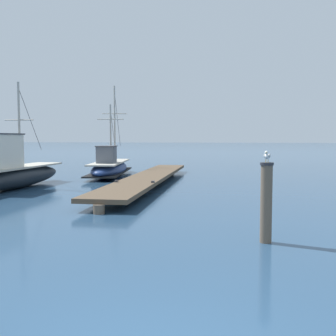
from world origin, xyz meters
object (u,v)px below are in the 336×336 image
at_px(perched_seagull, 267,156).
at_px(fishing_boat_1, 110,167).
at_px(fishing_boat_0, 14,172).
at_px(mooring_piling, 266,201).

bearing_deg(perched_seagull, fishing_boat_1, 122.79).
xyz_separation_m(fishing_boat_0, fishing_boat_1, (2.14, 6.78, -0.21)).
bearing_deg(fishing_boat_0, fishing_boat_1, 72.50).
bearing_deg(perched_seagull, fishing_boat_0, 146.57).
bearing_deg(mooring_piling, perched_seagull, 82.37).
bearing_deg(fishing_boat_0, perched_seagull, -33.43).
xyz_separation_m(fishing_boat_1, mooring_piling, (9.18, -14.26, 0.37)).
height_order(fishing_boat_0, fishing_boat_1, fishing_boat_1).
xyz_separation_m(fishing_boat_0, perched_seagull, (11.32, -7.47, 1.18)).
distance_m(fishing_boat_0, perched_seagull, 13.61).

